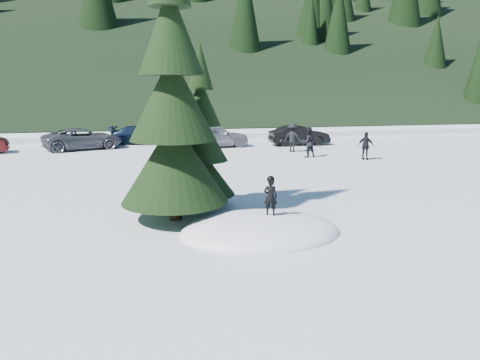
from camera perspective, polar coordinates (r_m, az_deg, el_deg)
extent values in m
plane|color=white|center=(13.04, 2.50, -6.40)|extent=(200.00, 200.00, 0.00)
ellipsoid|color=white|center=(13.04, 2.50, -6.40)|extent=(4.48, 3.52, 0.96)
cylinder|color=black|center=(14.23, -7.92, -2.04)|extent=(0.38, 0.38, 1.40)
cone|color=black|center=(14.02, -8.04, 2.31)|extent=(3.20, 3.20, 2.46)
cone|color=black|center=(13.84, -8.26, 9.92)|extent=(2.54, 2.54, 2.46)
cone|color=black|center=(13.92, -8.49, 17.60)|extent=(1.88, 1.88, 2.46)
cylinder|color=black|center=(15.73, -4.64, -1.40)|extent=(0.26, 0.26, 1.00)
cone|color=black|center=(15.60, -4.68, 0.96)|extent=(2.20, 2.20, 1.52)
cone|color=black|center=(15.43, -4.75, 5.16)|extent=(1.75, 1.75, 1.52)
cone|color=black|center=(15.34, -4.82, 9.43)|extent=(1.29, 1.29, 1.52)
cone|color=black|center=(15.34, -4.89, 13.73)|extent=(0.84, 0.84, 1.52)
imported|color=black|center=(12.86, 3.74, -2.07)|extent=(0.44, 0.37, 1.03)
imported|color=black|center=(26.57, 8.31, 4.57)|extent=(0.90, 0.76, 1.68)
imported|color=black|center=(26.24, 15.10, 4.03)|extent=(0.88, 0.90, 1.52)
imported|color=black|center=(28.53, 6.45, 5.16)|extent=(1.29, 1.21, 1.74)
imported|color=#45464C|center=(31.16, -18.61, 4.81)|extent=(5.32, 3.71, 1.35)
imported|color=#0E1C33|center=(32.93, -11.88, 5.39)|extent=(4.52, 2.56, 1.23)
imported|color=gray|center=(30.47, -3.15, 5.41)|extent=(4.71, 2.66, 1.51)
imported|color=black|center=(31.84, 7.23, 5.43)|extent=(4.04, 1.45, 1.32)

